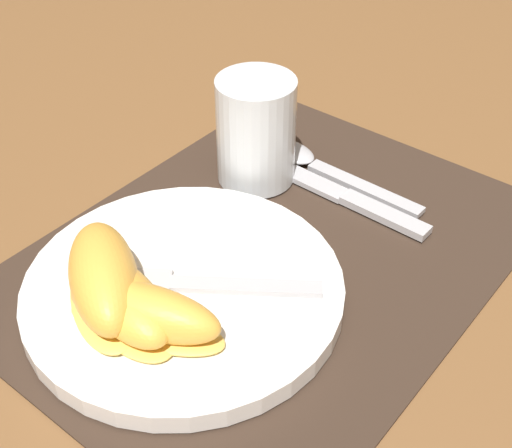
# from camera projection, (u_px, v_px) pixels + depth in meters

# --- Properties ---
(ground_plane) EXTENTS (3.00, 3.00, 0.00)m
(ground_plane) POSITION_uv_depth(u_px,v_px,m) (270.00, 256.00, 0.58)
(ground_plane) COLOR brown
(placemat) EXTENTS (0.42, 0.32, 0.00)m
(placemat) POSITION_uv_depth(u_px,v_px,m) (270.00, 254.00, 0.58)
(placemat) COLOR #38281E
(placemat) RESTS_ON ground_plane
(plate) EXTENTS (0.24, 0.24, 0.02)m
(plate) POSITION_uv_depth(u_px,v_px,m) (184.00, 290.00, 0.53)
(plate) COLOR white
(plate) RESTS_ON placemat
(juice_glass) EXTENTS (0.07, 0.07, 0.10)m
(juice_glass) POSITION_uv_depth(u_px,v_px,m) (256.00, 137.00, 0.63)
(juice_glass) COLOR silver
(juice_glass) RESTS_ON placemat
(knife) EXTENTS (0.02, 0.21, 0.01)m
(knife) POSITION_uv_depth(u_px,v_px,m) (330.00, 190.00, 0.64)
(knife) COLOR #BCBCC1
(knife) RESTS_ON placemat
(spoon) EXTENTS (0.03, 0.18, 0.01)m
(spoon) POSITION_uv_depth(u_px,v_px,m) (307.00, 160.00, 0.67)
(spoon) COLOR #BCBCC1
(spoon) RESTS_ON placemat
(fork) EXTENTS (0.12, 0.16, 0.00)m
(fork) POSITION_uv_depth(u_px,v_px,m) (180.00, 284.00, 0.52)
(fork) COLOR #BCBCC1
(fork) RESTS_ON plate
(citrus_wedge_0) EXTENTS (0.11, 0.12, 0.05)m
(citrus_wedge_0) POSITION_uv_depth(u_px,v_px,m) (104.00, 280.00, 0.50)
(citrus_wedge_0) COLOR #F7C656
(citrus_wedge_0) RESTS_ON plate
(citrus_wedge_1) EXTENTS (0.07, 0.11, 0.04)m
(citrus_wedge_1) POSITION_uv_depth(u_px,v_px,m) (123.00, 302.00, 0.49)
(citrus_wedge_1) COLOR #F7C656
(citrus_wedge_1) RESTS_ON plate
(citrus_wedge_2) EXTENTS (0.08, 0.12, 0.04)m
(citrus_wedge_2) POSITION_uv_depth(u_px,v_px,m) (145.00, 314.00, 0.48)
(citrus_wedge_2) COLOR #F7C656
(citrus_wedge_2) RESTS_ON plate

